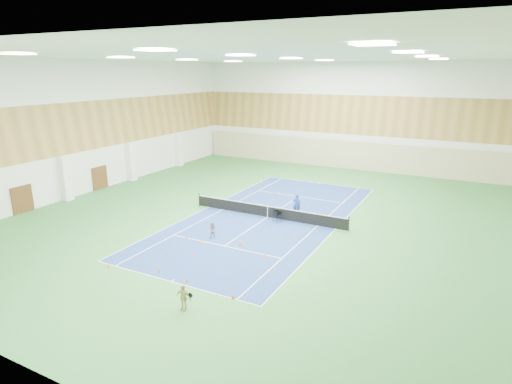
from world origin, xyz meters
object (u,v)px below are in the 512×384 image
(coach, at_px, (297,204))
(child_court, at_px, (213,230))
(ball_cart, at_px, (277,216))
(tennis_net, at_px, (268,211))
(child_apron, at_px, (183,297))

(coach, height_order, child_court, coach)
(ball_cart, bearing_deg, tennis_net, 173.30)
(ball_cart, bearing_deg, child_apron, -62.54)
(child_court, relative_size, child_apron, 0.92)
(tennis_net, relative_size, child_apron, 9.83)
(child_apron, height_order, ball_cart, child_apron)
(coach, distance_m, child_apron, 15.59)
(child_court, bearing_deg, child_apron, -76.32)
(child_apron, relative_size, ball_cart, 1.46)
(tennis_net, relative_size, coach, 7.71)
(child_apron, xyz_separation_m, ball_cart, (-1.22, 13.22, -0.21))
(child_apron, distance_m, ball_cart, 13.28)
(tennis_net, height_order, ball_cart, tennis_net)
(coach, relative_size, child_apron, 1.28)
(coach, bearing_deg, child_court, 54.72)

